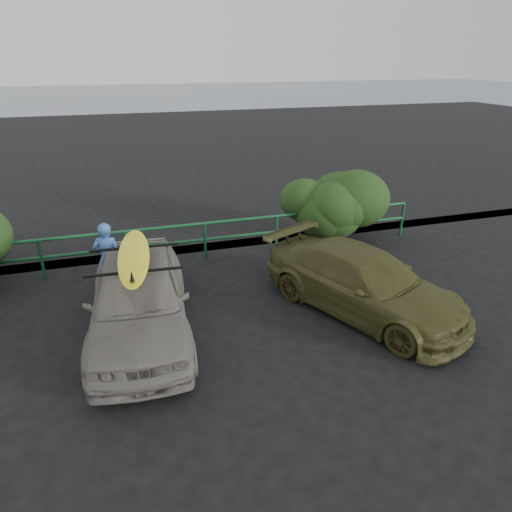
{
  "coord_description": "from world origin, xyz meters",
  "views": [
    {
      "loc": [
        -1.01,
        -6.08,
        5.02
      ],
      "look_at": [
        1.55,
        2.23,
        1.17
      ],
      "focal_mm": 32.0,
      "sensor_mm": 36.0,
      "label": 1
    }
  ],
  "objects_px": {
    "guardrail": "(167,245)",
    "sedan": "(139,298)",
    "surfboard": "(134,256)",
    "man": "(108,259)",
    "olive_vehicle": "(364,283)"
  },
  "relations": [
    {
      "from": "guardrail",
      "to": "sedan",
      "type": "xyz_separation_m",
      "value": [
        -0.9,
        -3.15,
        0.26
      ]
    },
    {
      "from": "sedan",
      "to": "surfboard",
      "type": "height_order",
      "value": "surfboard"
    },
    {
      "from": "surfboard",
      "to": "guardrail",
      "type": "bearing_deg",
      "value": 78.21
    },
    {
      "from": "sedan",
      "to": "man",
      "type": "bearing_deg",
      "value": 109.92
    },
    {
      "from": "guardrail",
      "to": "olive_vehicle",
      "type": "xyz_separation_m",
      "value": [
        3.64,
        -3.64,
        0.14
      ]
    },
    {
      "from": "sedan",
      "to": "olive_vehicle",
      "type": "xyz_separation_m",
      "value": [
        4.54,
        -0.5,
        -0.12
      ]
    },
    {
      "from": "man",
      "to": "olive_vehicle",
      "type": "bearing_deg",
      "value": 170.76
    },
    {
      "from": "sedan",
      "to": "olive_vehicle",
      "type": "height_order",
      "value": "sedan"
    },
    {
      "from": "sedan",
      "to": "man",
      "type": "xyz_separation_m",
      "value": [
        -0.53,
        1.88,
        0.07
      ]
    },
    {
      "from": "surfboard",
      "to": "man",
      "type": "bearing_deg",
      "value": 109.92
    },
    {
      "from": "olive_vehicle",
      "to": "man",
      "type": "height_order",
      "value": "man"
    },
    {
      "from": "guardrail",
      "to": "man",
      "type": "distance_m",
      "value": 1.94
    },
    {
      "from": "olive_vehicle",
      "to": "man",
      "type": "relative_size",
      "value": 2.68
    },
    {
      "from": "guardrail",
      "to": "man",
      "type": "bearing_deg",
      "value": -138.46
    },
    {
      "from": "guardrail",
      "to": "sedan",
      "type": "height_order",
      "value": "sedan"
    }
  ]
}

